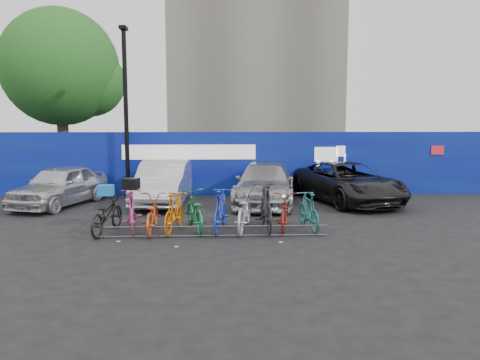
{
  "coord_description": "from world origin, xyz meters",
  "views": [
    {
      "loc": [
        0.24,
        -11.69,
        2.81
      ],
      "look_at": [
        0.77,
        2.0,
        1.08
      ],
      "focal_mm": 35.0,
      "sensor_mm": 36.0,
      "label": 1
    }
  ],
  "objects": [
    {
      "name": "bike_3",
      "position": [
        -0.98,
        0.02,
        0.51
      ],
      "size": [
        0.77,
        1.76,
        1.02
      ],
      "primitive_type": "imported",
      "rotation": [
        0.0,
        0.0,
        2.96
      ],
      "color": "orange",
      "rests_on": "ground"
    },
    {
      "name": "tree",
      "position": [
        -6.77,
        10.06,
        5.07
      ],
      "size": [
        5.4,
        5.2,
        7.8
      ],
      "color": "#382314",
      "rests_on": "ground"
    },
    {
      "name": "bike_1",
      "position": [
        -2.07,
        0.13,
        0.55
      ],
      "size": [
        0.84,
        1.88,
        1.09
      ],
      "primitive_type": "imported",
      "rotation": [
        0.0,
        0.0,
        3.33
      ],
      "color": "#C13B7D",
      "rests_on": "ground"
    },
    {
      "name": "bike_2",
      "position": [
        -1.55,
        0.0,
        0.48
      ],
      "size": [
        0.68,
        1.83,
        0.95
      ],
      "primitive_type": "imported",
      "rotation": [
        0.0,
        0.0,
        3.17
      ],
      "color": "#BD4924",
      "rests_on": "ground"
    },
    {
      "name": "car_0",
      "position": [
        -5.15,
        3.91,
        0.68
      ],
      "size": [
        2.7,
        4.28,
        1.36
      ],
      "primitive_type": "imported",
      "rotation": [
        0.0,
        0.0,
        -0.3
      ],
      "color": "silver",
      "rests_on": "ground"
    },
    {
      "name": "bike_rack",
      "position": [
        -0.0,
        -0.6,
        0.16
      ],
      "size": [
        5.6,
        0.03,
        0.3
      ],
      "color": "#595B60",
      "rests_on": "ground"
    },
    {
      "name": "bike_7",
      "position": [
        1.37,
        0.15,
        0.61
      ],
      "size": [
        0.64,
        2.05,
        1.22
      ],
      "primitive_type": "imported",
      "rotation": [
        0.0,
        0.0,
        3.17
      ],
      "color": "black",
      "rests_on": "ground"
    },
    {
      "name": "bike_5",
      "position": [
        0.2,
        0.07,
        0.55
      ],
      "size": [
        0.79,
        1.88,
        1.09
      ],
      "primitive_type": "imported",
      "rotation": [
        0.0,
        0.0,
        2.99
      ],
      "color": "#1E33B2",
      "rests_on": "ground"
    },
    {
      "name": "car_2",
      "position": [
        1.7,
        4.07,
        0.69
      ],
      "size": [
        2.61,
        4.97,
        1.38
      ],
      "primitive_type": "imported",
      "rotation": [
        0.0,
        0.0,
        -0.15
      ],
      "color": "#9D9EA1",
      "rests_on": "ground"
    },
    {
      "name": "bike_9",
      "position": [
        2.47,
        0.12,
        0.5
      ],
      "size": [
        0.65,
        1.69,
        0.99
      ],
      "primitive_type": "imported",
      "rotation": [
        0.0,
        0.0,
        3.26
      ],
      "color": "#1D6666",
      "rests_on": "ground"
    },
    {
      "name": "lamppost",
      "position": [
        -3.2,
        5.4,
        3.27
      ],
      "size": [
        0.25,
        0.5,
        6.11
      ],
      "color": "black",
      "rests_on": "ground"
    },
    {
      "name": "ground",
      "position": [
        0.0,
        0.0,
        0.0
      ],
      "size": [
        100.0,
        100.0,
        0.0
      ],
      "primitive_type": "plane",
      "color": "black",
      "rests_on": "ground"
    },
    {
      "name": "bike_4",
      "position": [
        -0.49,
        0.19,
        0.51
      ],
      "size": [
        1.11,
        2.03,
        1.01
      ],
      "primitive_type": "imported",
      "rotation": [
        0.0,
        0.0,
        3.38
      ],
      "color": "#176936",
      "rests_on": "ground"
    },
    {
      "name": "bike_6",
      "position": [
        0.79,
        0.12,
        0.55
      ],
      "size": [
        1.08,
        2.18,
        1.09
      ],
      "primitive_type": "imported",
      "rotation": [
        0.0,
        0.0,
        2.97
      ],
      "color": "#9FA3A6",
      "rests_on": "ground"
    },
    {
      "name": "cargo_crate",
      "position": [
        -2.67,
        -0.03,
        1.09
      ],
      "size": [
        0.37,
        0.29,
        0.26
      ],
      "primitive_type": "cube",
      "rotation": [
        0.0,
        0.0,
        -0.01
      ],
      "color": "#1A69B8",
      "rests_on": "bike_0"
    },
    {
      "name": "cargo_topcase",
      "position": [
        -2.07,
        0.13,
        1.23
      ],
      "size": [
        0.43,
        0.4,
        0.27
      ],
      "primitive_type": "cube",
      "rotation": [
        0.0,
        0.0,
        -0.2
      ],
      "color": "black",
      "rests_on": "bike_1"
    },
    {
      "name": "bike_8",
      "position": [
        1.83,
        0.2,
        0.45
      ],
      "size": [
        0.88,
        1.8,
        0.91
      ],
      "primitive_type": "imported",
      "rotation": [
        0.0,
        0.0,
        2.97
      ],
      "color": "maroon",
      "rests_on": "ground"
    },
    {
      "name": "hoarding",
      "position": [
        0.01,
        6.0,
        1.2
      ],
      "size": [
        22.0,
        0.18,
        2.4
      ],
      "color": "#0A0D8E",
      "rests_on": "ground"
    },
    {
      "name": "car_1",
      "position": [
        -1.74,
        4.2,
        0.73
      ],
      "size": [
        1.74,
        4.52,
        1.47
      ],
      "primitive_type": "imported",
      "rotation": [
        0.0,
        0.0,
        -0.04
      ],
      "color": "silver",
      "rests_on": "ground"
    },
    {
      "name": "car_3",
      "position": [
        4.58,
        4.2,
        0.69
      ],
      "size": [
        3.53,
        5.39,
        1.38
      ],
      "primitive_type": "imported",
      "rotation": [
        0.0,
        0.0,
        0.27
      ],
      "color": "black",
      "rests_on": "ground"
    },
    {
      "name": "bike_0",
      "position": [
        -2.67,
        -0.03,
        0.48
      ],
      "size": [
        0.93,
        1.91,
        0.96
      ],
      "primitive_type": "imported",
      "rotation": [
        0.0,
        0.0,
        2.98
      ],
      "color": "black",
      "rests_on": "ground"
    }
  ]
}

